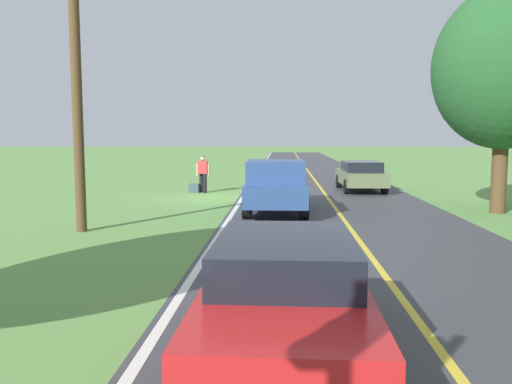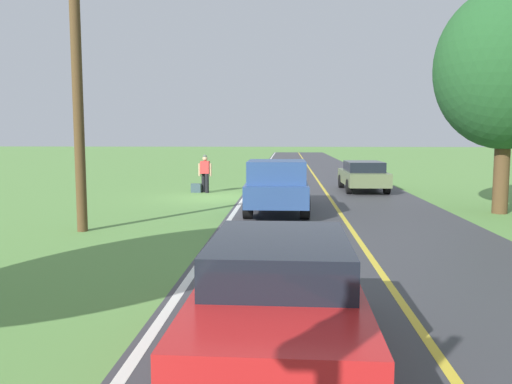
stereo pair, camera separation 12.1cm
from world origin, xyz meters
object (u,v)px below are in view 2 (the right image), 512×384
(hitchhiker_walking, at_px, (205,171))
(suitcase_carried, at_px, (196,188))
(utility_pole_roadside, at_px, (78,102))
(pickup_truck_passing, at_px, (277,184))
(tree_far_side_near, at_px, (507,68))
(sedan_ahead_same_lane, at_px, (279,294))
(sedan_near_oncoming, at_px, (363,175))

(hitchhiker_walking, height_order, suitcase_carried, hitchhiker_walking)
(utility_pole_roadside, bearing_deg, pickup_truck_passing, -143.76)
(suitcase_carried, distance_m, pickup_truck_passing, 7.16)
(tree_far_side_near, distance_m, sedan_ahead_same_lane, 14.54)
(sedan_ahead_same_lane, relative_size, sedan_near_oncoming, 1.00)
(pickup_truck_passing, distance_m, tree_far_side_near, 8.48)
(tree_far_side_near, relative_size, sedan_near_oncoming, 1.69)
(pickup_truck_passing, xyz_separation_m, utility_pole_roadside, (5.29, 3.88, 2.56))
(hitchhiker_walking, distance_m, pickup_truck_passing, 6.94)
(hitchhiker_walking, xyz_separation_m, pickup_truck_passing, (-3.42, 6.04, -0.01))
(hitchhiker_walking, xyz_separation_m, sedan_ahead_same_lane, (-3.67, 17.75, -0.23))
(suitcase_carried, distance_m, tree_far_side_near, 13.60)
(hitchhiker_walking, relative_size, utility_pole_roadside, 0.25)
(suitcase_carried, relative_size, sedan_near_oncoming, 0.10)
(pickup_truck_passing, relative_size, tree_far_side_near, 0.72)
(sedan_near_oncoming, bearing_deg, suitcase_carried, 8.85)
(hitchhiker_walking, distance_m, tree_far_side_near, 13.02)
(sedan_near_oncoming, bearing_deg, tree_far_side_near, 117.04)
(hitchhiker_walking, relative_size, pickup_truck_passing, 0.32)
(sedan_ahead_same_lane, distance_m, utility_pole_roadside, 9.98)
(suitcase_carried, height_order, tree_far_side_near, tree_far_side_near)
(sedan_ahead_same_lane, bearing_deg, hitchhiker_walking, -78.32)
(pickup_truck_passing, height_order, tree_far_side_near, tree_far_side_near)
(suitcase_carried, height_order, sedan_ahead_same_lane, sedan_ahead_same_lane)
(hitchhiker_walking, xyz_separation_m, suitcase_carried, (0.42, 0.05, -0.77))
(tree_far_side_near, relative_size, sedan_ahead_same_lane, 1.70)
(hitchhiker_walking, xyz_separation_m, sedan_near_oncoming, (-7.39, -1.17, -0.23))
(utility_pole_roadside, bearing_deg, suitcase_carried, -98.32)
(hitchhiker_walking, bearing_deg, sedan_near_oncoming, -171.03)
(utility_pole_roadside, bearing_deg, hitchhiker_walking, -100.67)
(tree_far_side_near, distance_m, sedan_near_oncoming, 8.87)
(pickup_truck_passing, distance_m, sedan_ahead_same_lane, 11.72)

